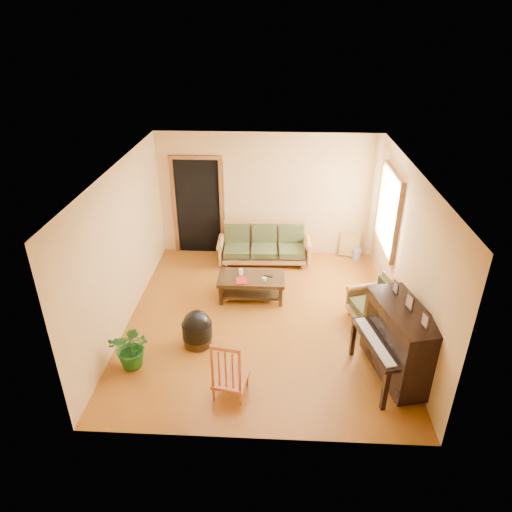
# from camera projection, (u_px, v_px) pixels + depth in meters

# --- Properties ---
(floor) EXTENTS (5.00, 5.00, 0.00)m
(floor) POSITION_uv_depth(u_px,v_px,m) (262.00, 319.00, 7.78)
(floor) COLOR #6A370D
(floor) RESTS_ON ground
(doorway) EXTENTS (1.08, 0.16, 2.05)m
(doorway) POSITION_uv_depth(u_px,v_px,m) (198.00, 207.00, 9.56)
(doorway) COLOR black
(doorway) RESTS_ON floor
(window) EXTENTS (0.12, 1.36, 1.46)m
(window) POSITION_uv_depth(u_px,v_px,m) (389.00, 211.00, 8.13)
(window) COLOR white
(window) RESTS_ON right_wall
(sofa) EXTENTS (1.89, 0.85, 0.80)m
(sofa) POSITION_uv_depth(u_px,v_px,m) (264.00, 245.00, 9.38)
(sofa) COLOR #966037
(sofa) RESTS_ON floor
(coffee_table) EXTENTS (1.19, 0.66, 0.43)m
(coffee_table) POSITION_uv_depth(u_px,v_px,m) (251.00, 287.00, 8.28)
(coffee_table) COLOR black
(coffee_table) RESTS_ON floor
(armchair) EXTENTS (0.94, 0.96, 0.77)m
(armchair) POSITION_uv_depth(u_px,v_px,m) (373.00, 302.00, 7.53)
(armchair) COLOR #966037
(armchair) RESTS_ON floor
(piano) EXTENTS (1.05, 1.44, 1.15)m
(piano) POSITION_uv_depth(u_px,v_px,m) (399.00, 344.00, 6.28)
(piano) COLOR black
(piano) RESTS_ON floor
(footstool) EXTENTS (0.49, 0.49, 0.45)m
(footstool) POSITION_uv_depth(u_px,v_px,m) (197.00, 332.00, 7.08)
(footstool) COLOR black
(footstool) RESTS_ON floor
(red_chair) EXTENTS (0.51, 0.54, 0.92)m
(red_chair) POSITION_uv_depth(u_px,v_px,m) (230.00, 367.00, 6.04)
(red_chair) COLOR brown
(red_chair) RESTS_ON floor
(leaning_frame) EXTENTS (0.43, 0.20, 0.56)m
(leaning_frame) POSITION_uv_depth(u_px,v_px,m) (350.00, 244.00, 9.69)
(leaning_frame) COLOR gold
(leaning_frame) RESTS_ON floor
(ceramic_crock) EXTENTS (0.19, 0.19, 0.22)m
(ceramic_crock) POSITION_uv_depth(u_px,v_px,m) (356.00, 254.00, 9.66)
(ceramic_crock) COLOR #34529C
(ceramic_crock) RESTS_ON floor
(potted_plant) EXTENTS (0.66, 0.59, 0.67)m
(potted_plant) POSITION_uv_depth(u_px,v_px,m) (132.00, 347.00, 6.58)
(potted_plant) COLOR #175219
(potted_plant) RESTS_ON floor
(book) EXTENTS (0.22, 0.27, 0.02)m
(book) POSITION_uv_depth(u_px,v_px,m) (236.00, 281.00, 8.02)
(book) COLOR maroon
(book) RESTS_ON coffee_table
(candle) EXTENTS (0.09, 0.09, 0.12)m
(candle) POSITION_uv_depth(u_px,v_px,m) (241.00, 272.00, 8.21)
(candle) COLOR white
(candle) RESTS_ON coffee_table
(glass_jar) EXTENTS (0.10, 0.10, 0.06)m
(glass_jar) POSITION_uv_depth(u_px,v_px,m) (264.00, 279.00, 8.05)
(glass_jar) COLOR silver
(glass_jar) RESTS_ON coffee_table
(remote) EXTENTS (0.17, 0.09, 0.02)m
(remote) POSITION_uv_depth(u_px,v_px,m) (268.00, 276.00, 8.18)
(remote) COLOR black
(remote) RESTS_ON coffee_table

